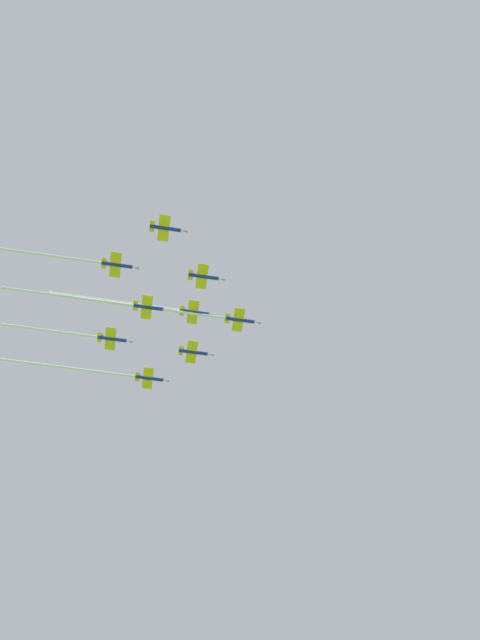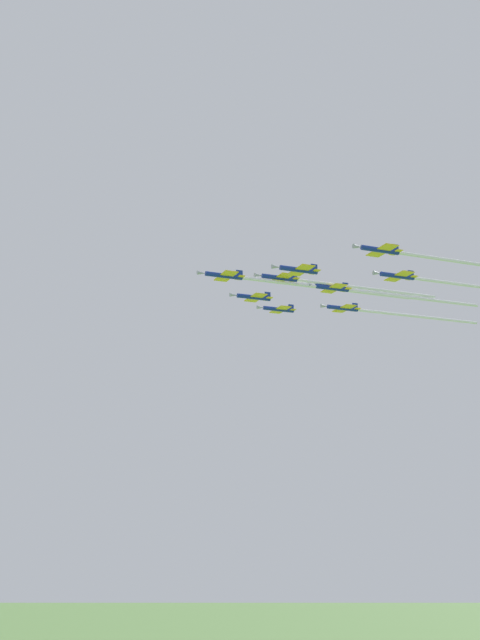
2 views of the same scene
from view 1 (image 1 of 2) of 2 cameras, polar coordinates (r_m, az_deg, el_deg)
name	(u,v)px [view 1 (image 1 of 2)]	position (r m, az deg, el deg)	size (l,w,h in m)	color
jet_lead	(187,313)	(212.84, -4.38, 0.59)	(17.88, 56.16, 2.36)	navy
jet_port_inner	(194,352)	(218.03, -3.82, -2.68)	(8.61, 11.41, 2.36)	navy
jet_starboard_inner	(205,277)	(207.06, -2.95, 3.60)	(8.61, 11.41, 2.36)	navy
jet_port_outer	(151,306)	(214.29, -7.40, 1.13)	(16.22, 49.96, 2.36)	navy
jet_starboard_outer	(91,371)	(228.48, -12.23, -4.14)	(19.33, 61.55, 2.36)	navy
jet_center_rear	(166,228)	(203.89, -6.12, 7.56)	(8.61, 11.41, 2.36)	navy
jet_port_trail	(105,301)	(214.77, -11.16, 1.52)	(16.11, 49.56, 2.36)	navy
jet_starboard_trail	(63,332)	(223.10, -14.46, -1.00)	(17.29, 53.96, 2.36)	navy
jet_tail_end	(72,259)	(210.26, -13.77, 4.96)	(16.11, 49.55, 2.36)	navy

